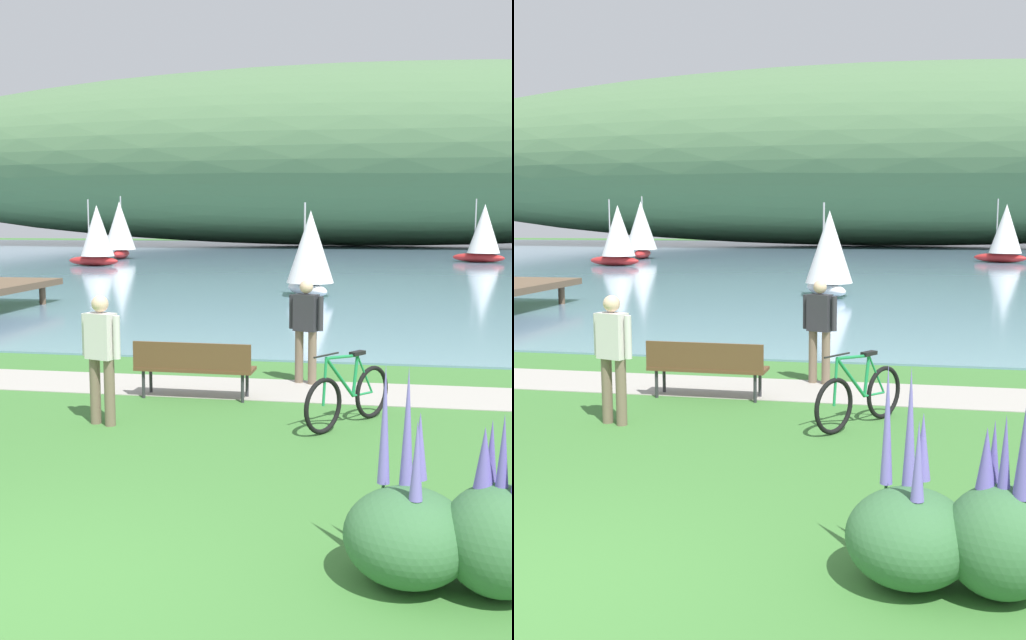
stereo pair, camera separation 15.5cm
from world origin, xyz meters
TOP-DOWN VIEW (x-y plane):
  - ground_plane at (0.00, 0.00)m, footprint 200.00×200.00m
  - bay_water at (0.00, 49.10)m, footprint 180.00×80.00m
  - distant_hillside at (-0.51, 73.97)m, footprint 119.44×28.00m
  - shoreline_path at (0.00, 6.76)m, footprint 60.00×1.50m
  - park_bench_near_camera at (-0.18, 5.99)m, footprint 1.81×0.51m
  - bicycle_leaning_near_bench at (2.18, 4.91)m, footprint 1.04×1.50m
  - person_at_shoreline at (1.36, 7.31)m, footprint 0.58×0.34m
  - person_on_the_grass at (-0.99, 4.41)m, footprint 0.58×0.33m
  - echium_bush_mid_cluster at (3.48, 0.68)m, footprint 0.83×0.83m
  - echium_bush_far_cluster at (2.84, 0.74)m, footprint 0.95×0.95m
  - sailboat_nearest_to_shore at (0.01, 20.98)m, footprint 2.31×2.76m
  - sailboat_mid_bay at (8.52, 43.73)m, footprint 3.43×2.70m
  - sailboat_toward_hillside at (-15.51, 44.17)m, footprint 2.56×3.78m
  - sailboat_far_off at (-13.96, 36.18)m, footprint 3.37×2.26m

SIDE VIEW (x-z plane):
  - ground_plane at x=0.00m, z-range 0.00..0.00m
  - shoreline_path at x=0.00m, z-range 0.00..0.01m
  - bay_water at x=0.00m, z-range 0.00..0.04m
  - echium_bush_far_cluster at x=2.84m, z-range -0.42..1.20m
  - bicycle_leaning_near_bench at x=2.18m, z-range -0.11..0.90m
  - echium_bush_mid_cluster at x=3.48m, z-range -0.29..1.17m
  - park_bench_near_camera at x=-0.18m, z-range 0.08..0.96m
  - person_at_shoreline at x=1.36m, z-range 0.12..1.83m
  - person_on_the_grass at x=-0.99m, z-range 0.12..1.83m
  - sailboat_nearest_to_shore at x=0.01m, z-range -0.06..3.19m
  - sailboat_far_off at x=-13.96m, z-range -0.07..3.76m
  - sailboat_mid_bay at x=8.52m, z-range -0.08..3.89m
  - sailboat_toward_hillside at x=-15.51m, z-range -0.09..4.20m
  - distant_hillside at x=-0.51m, z-range 0.04..18.19m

